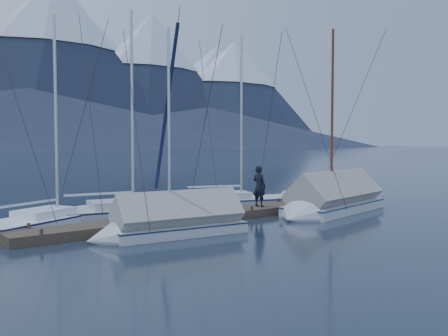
{
  "coord_description": "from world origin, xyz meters",
  "views": [
    {
      "loc": [
        -12.65,
        -14.21,
        3.28
      ],
      "look_at": [
        0.0,
        2.0,
        2.2
      ],
      "focal_mm": 38.0,
      "sensor_mm": 36.0,
      "label": 1
    }
  ],
  "objects_px": {
    "sailboat_open_left": "(67,219)",
    "sailboat_open_mid": "(145,213)",
    "person": "(259,186)",
    "sailboat_covered_near": "(329,203)",
    "sailboat_covered_far": "(167,225)",
    "sailboat_open_right": "(250,203)"
  },
  "relations": [
    {
      "from": "sailboat_open_mid",
      "to": "sailboat_covered_far",
      "type": "bearing_deg",
      "value": -109.02
    },
    {
      "from": "sailboat_open_left",
      "to": "sailboat_open_right",
      "type": "distance_m",
      "value": 9.44
    },
    {
      "from": "sailboat_open_mid",
      "to": "sailboat_covered_near",
      "type": "distance_m",
      "value": 8.6
    },
    {
      "from": "sailboat_open_left",
      "to": "person",
      "type": "xyz_separation_m",
      "value": [
        7.94,
        -2.99,
        1.13
      ]
    },
    {
      "from": "sailboat_open_mid",
      "to": "sailboat_open_right",
      "type": "relative_size",
      "value": 1.03
    },
    {
      "from": "sailboat_open_mid",
      "to": "sailboat_covered_near",
      "type": "bearing_deg",
      "value": -30.65
    },
    {
      "from": "sailboat_open_mid",
      "to": "sailboat_open_right",
      "type": "xyz_separation_m",
      "value": [
        6.04,
        -0.28,
        -0.01
      ]
    },
    {
      "from": "person",
      "to": "sailboat_open_mid",
      "type": "bearing_deg",
      "value": 52.77
    },
    {
      "from": "sailboat_covered_near",
      "to": "sailboat_open_right",
      "type": "bearing_deg",
      "value": 108.24
    },
    {
      "from": "sailboat_open_right",
      "to": "sailboat_open_left",
      "type": "bearing_deg",
      "value": 175.86
    },
    {
      "from": "sailboat_open_left",
      "to": "sailboat_open_mid",
      "type": "relative_size",
      "value": 0.92
    },
    {
      "from": "sailboat_open_right",
      "to": "person",
      "type": "bearing_deg",
      "value": -122.52
    },
    {
      "from": "sailboat_open_right",
      "to": "sailboat_covered_near",
      "type": "relative_size",
      "value": 1.01
    },
    {
      "from": "sailboat_open_left",
      "to": "sailboat_open_mid",
      "type": "xyz_separation_m",
      "value": [
        3.37,
        -0.4,
        0.01
      ]
    },
    {
      "from": "sailboat_covered_near",
      "to": "person",
      "type": "distance_m",
      "value": 3.44
    },
    {
      "from": "sailboat_covered_near",
      "to": "sailboat_covered_far",
      "type": "relative_size",
      "value": 1.19
    },
    {
      "from": "sailboat_open_right",
      "to": "sailboat_covered_far",
      "type": "relative_size",
      "value": 1.2
    },
    {
      "from": "sailboat_open_left",
      "to": "sailboat_covered_near",
      "type": "xyz_separation_m",
      "value": [
        10.76,
        -4.78,
        0.31
      ]
    },
    {
      "from": "sailboat_open_right",
      "to": "sailboat_covered_near",
      "type": "height_order",
      "value": "sailboat_open_right"
    },
    {
      "from": "sailboat_open_left",
      "to": "sailboat_open_mid",
      "type": "distance_m",
      "value": 3.39
    },
    {
      "from": "person",
      "to": "sailboat_covered_near",
      "type": "bearing_deg",
      "value": -130.12
    },
    {
      "from": "sailboat_open_left",
      "to": "person",
      "type": "relative_size",
      "value": 4.81
    }
  ]
}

